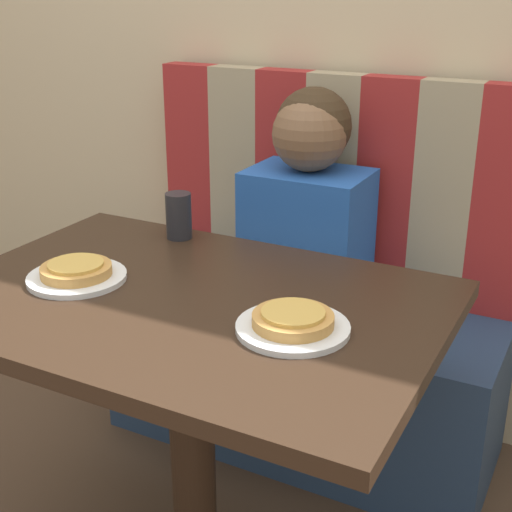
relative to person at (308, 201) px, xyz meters
name	(u,v)px	position (x,y,z in m)	size (l,w,h in m)	color
booth_seat	(303,372)	(0.00, 0.00, -0.53)	(1.13, 0.45, 0.46)	navy
booth_backrest	(334,182)	(0.00, 0.18, 0.01)	(1.13, 0.07, 0.63)	maroon
dining_table	(188,338)	(0.00, -0.62, -0.13)	(1.03, 0.71, 0.73)	black
person	(308,201)	(0.00, 0.00, 0.00)	(0.32, 0.24, 0.61)	#2356B2
plate_left	(77,277)	(-0.25, -0.65, -0.03)	(0.21, 0.21, 0.01)	white
plate_right	(293,328)	(0.25, -0.65, -0.03)	(0.21, 0.21, 0.01)	white
pizza_left	(76,269)	(-0.25, -0.65, -0.01)	(0.15, 0.15, 0.03)	#C68E47
pizza_right	(293,318)	(0.25, -0.65, -0.01)	(0.15, 0.15, 0.03)	#C68E47
drinking_cup	(179,216)	(-0.21, -0.33, 0.02)	(0.06, 0.06, 0.11)	#232328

